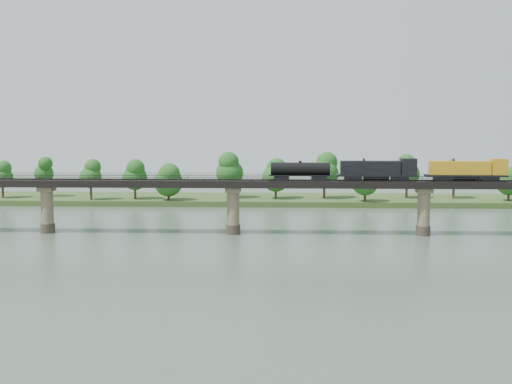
{
  "coord_description": "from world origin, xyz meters",
  "views": [
    {
      "loc": [
        10.31,
        -104.22,
        23.45
      ],
      "look_at": [
        4.84,
        30.0,
        9.0
      ],
      "focal_mm": 45.0,
      "sensor_mm": 36.0,
      "label": 1
    }
  ],
  "objects": [
    {
      "name": "far_treeline",
      "position": [
        -8.21,
        80.52,
        8.83
      ],
      "size": [
        289.06,
        17.54,
        13.6
      ],
      "color": "#382619",
      "rests_on": "far_bank"
    },
    {
      "name": "far_bank",
      "position": [
        0.0,
        85.0,
        0.8
      ],
      "size": [
        300.0,
        24.0,
        1.6
      ],
      "primitive_type": "cube",
      "color": "#304A1D",
      "rests_on": "ground"
    },
    {
      "name": "bridge",
      "position": [
        0.0,
        30.0,
        5.46
      ],
      "size": [
        236.0,
        30.0,
        11.5
      ],
      "color": "#473A2D",
      "rests_on": "ground"
    },
    {
      "name": "ground",
      "position": [
        0.0,
        0.0,
        0.0
      ],
      "size": [
        400.0,
        400.0,
        0.0
      ],
      "primitive_type": "plane",
      "color": "#3C4C3C",
      "rests_on": "ground"
    },
    {
      "name": "bridge_superstructure",
      "position": [
        0.0,
        30.0,
        11.79
      ],
      "size": [
        220.0,
        4.9,
        0.75
      ],
      "color": "black",
      "rests_on": "bridge"
    },
    {
      "name": "freight_train",
      "position": [
        42.46,
        30.0,
        13.73
      ],
      "size": [
        67.83,
        2.64,
        4.67
      ],
      "color": "black",
      "rests_on": "bridge"
    }
  ]
}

